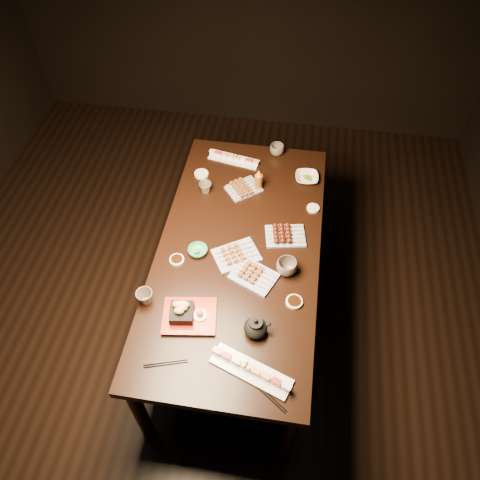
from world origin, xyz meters
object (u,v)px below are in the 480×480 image
tempura_tray (189,313)px  yakitori_plate_left (244,187)px  condiment_bottle (259,180)px  teacup_far_left (206,188)px  edamame_bowl_cream (307,178)px  yakitori_plate_center (236,253)px  dining_table (239,286)px  teacup_near_left (145,297)px  sushi_platter_far (234,158)px  yakitori_plate_right (254,274)px  edamame_bowl_green (198,251)px  sushi_platter_near (251,370)px  teacup_far_right (277,150)px  teacup_mid_right (287,267)px  teapot (255,326)px

tempura_tray → yakitori_plate_left: bearing=73.7°
condiment_bottle → teacup_far_left: bearing=-166.4°
edamame_bowl_cream → yakitori_plate_center: bearing=-117.3°
yakitori_plate_left → condiment_bottle: size_ratio=1.34×
dining_table → yakitori_plate_left: bearing=98.3°
teacup_near_left → condiment_bottle: 1.01m
sushi_platter_far → edamame_bowl_cream: sushi_platter_far is taller
sushi_platter_far → teacup_far_left: size_ratio=4.35×
dining_table → condiment_bottle: (0.05, 0.49, 0.45)m
yakitori_plate_right → edamame_bowl_green: bearing=-175.2°
sushi_platter_near → teacup_far_right: 1.53m
tempura_tray → teacup_near_left: size_ratio=3.07×
condiment_bottle → yakitori_plate_right: bearing=-84.6°
yakitori_plate_left → edamame_bowl_green: yakitori_plate_left is taller
edamame_bowl_cream → teacup_near_left: teacup_near_left is taller
teacup_far_left → teacup_far_right: (0.40, 0.42, 0.00)m
teacup_near_left → teacup_mid_right: size_ratio=0.78×
sushi_platter_far → teacup_far_left: teacup_far_left is taller
teacup_near_left → condiment_bottle: size_ratio=0.58×
teacup_far_left → teapot: teapot is taller
edamame_bowl_cream → tempura_tray: tempura_tray is taller
dining_table → yakitori_plate_left: 0.62m
teacup_far_right → edamame_bowl_cream: bearing=-45.6°
yakitori_plate_center → edamame_bowl_cream: 0.75m
teacup_near_left → teacup_far_left: teacup_near_left is taller
yakitori_plate_center → teapot: bearing=-101.8°
tempura_tray → teacup_far_right: 1.33m
dining_table → condiment_bottle: 0.67m
dining_table → sushi_platter_far: 0.84m
yakitori_plate_center → teapot: 0.47m
yakitori_plate_center → teacup_mid_right: teacup_mid_right is taller
teapot → condiment_bottle: 0.99m
dining_table → teacup_near_left: size_ratio=20.84×
yakitori_plate_center → tempura_tray: (-0.17, -0.42, 0.02)m
edamame_bowl_green → teacup_near_left: size_ratio=1.27×
teapot → condiment_bottle: condiment_bottle is taller
yakitori_plate_left → condiment_bottle: 0.10m
dining_table → teacup_far_right: bearing=84.7°
teapot → tempura_tray: bearing=157.8°
teacup_far_right → condiment_bottle: bearing=-103.0°
yakitori_plate_center → yakitori_plate_left: size_ratio=1.20×
sushi_platter_far → edamame_bowl_cream: (0.48, -0.11, -0.00)m
yakitori_plate_left → edamame_bowl_cream: bearing=-17.1°
yakitori_plate_center → teacup_near_left: bearing=-171.1°
yakitori_plate_right → condiment_bottle: bearing=119.5°
yakitori_plate_center → condiment_bottle: condiment_bottle is taller
teacup_far_right → yakitori_plate_center: bearing=-98.4°
dining_table → yakitori_plate_left: size_ratio=9.00×
dining_table → sushi_platter_far: (-0.15, 0.73, 0.40)m
dining_table → yakitori_plate_center: yakitori_plate_center is taller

